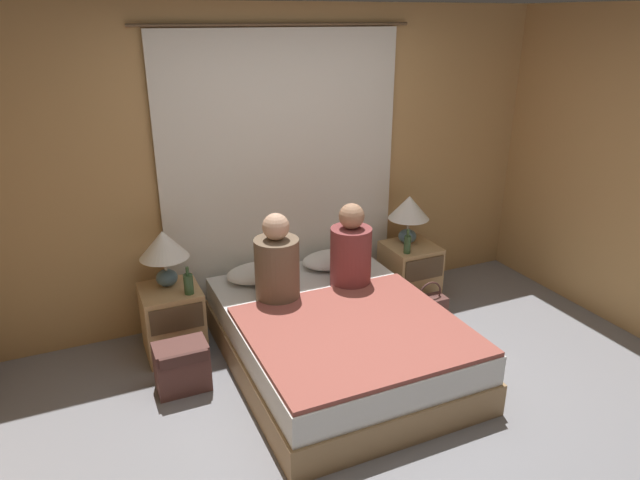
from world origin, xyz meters
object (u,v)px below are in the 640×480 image
at_px(nightstand_right, 409,273).
at_px(backpack_on_floor, 182,364).
at_px(handbag_on_floor, 429,307).
at_px(person_left_in_bed, 277,264).
at_px(lamp_right, 409,210).
at_px(lamp_left, 164,248).
at_px(pillow_left, 260,273).
at_px(person_right_in_bed, 351,251).
at_px(beer_bottle_on_right_stand, 407,244).
at_px(nightstand_left, 173,321).
at_px(bed, 336,339).
at_px(pillow_right, 333,259).
at_px(beer_bottle_on_left_stand, 189,284).

relative_size(nightstand_right, backpack_on_floor, 1.50).
height_order(backpack_on_floor, handbag_on_floor, backpack_on_floor).
bearing_deg(person_left_in_bed, backpack_on_floor, -165.61).
bearing_deg(lamp_right, lamp_left, 180.00).
distance_m(lamp_right, pillow_left, 1.41).
relative_size(person_left_in_bed, person_right_in_bed, 1.01).
bearing_deg(person_left_in_bed, beer_bottle_on_right_stand, 7.74).
height_order(person_left_in_bed, person_right_in_bed, person_left_in_bed).
relative_size(nightstand_right, pillow_left, 0.99).
bearing_deg(nightstand_left, beer_bottle_on_right_stand, -3.80).
relative_size(lamp_right, pillow_left, 0.81).
height_order(bed, backpack_on_floor, bed).
relative_size(pillow_right, beer_bottle_on_left_stand, 2.56).
bearing_deg(lamp_right, backpack_on_floor, -165.14).
xyz_separation_m(bed, beer_bottle_on_right_stand, (0.92, 0.54, 0.40)).
distance_m(pillow_left, pillow_right, 0.65).
xyz_separation_m(bed, person_right_in_bed, (0.30, 0.37, 0.50)).
height_order(pillow_left, person_right_in_bed, person_right_in_bed).
distance_m(beer_bottle_on_right_stand, backpack_on_floor, 2.07).
xyz_separation_m(lamp_right, person_right_in_bed, (-0.75, -0.37, -0.12)).
bearing_deg(beer_bottle_on_right_stand, lamp_right, 57.45).
xyz_separation_m(pillow_right, beer_bottle_on_right_stand, (0.59, -0.21, 0.12)).
distance_m(pillow_left, handbag_on_floor, 1.46).
height_order(beer_bottle_on_left_stand, backpack_on_floor, beer_bottle_on_left_stand).
distance_m(beer_bottle_on_right_stand, handbag_on_floor, 0.57).
bearing_deg(pillow_left, person_left_in_bed, -87.62).
distance_m(lamp_right, person_right_in_bed, 0.84).
bearing_deg(nightstand_left, bed, -32.53).
bearing_deg(lamp_left, nightstand_left, -90.00).
xyz_separation_m(person_left_in_bed, handbag_on_floor, (1.33, -0.06, -0.61)).
bearing_deg(backpack_on_floor, person_right_in_bed, 8.21).
relative_size(beer_bottle_on_left_stand, backpack_on_floor, 0.59).
xyz_separation_m(bed, nightstand_left, (-1.04, 0.67, 0.05)).
xyz_separation_m(pillow_left, person_right_in_bed, (0.62, -0.37, 0.22)).
bearing_deg(beer_bottle_on_right_stand, pillow_left, 170.51).
bearing_deg(lamp_right, person_left_in_bed, -164.87).
xyz_separation_m(person_left_in_bed, backpack_on_floor, (-0.77, -0.20, -0.52)).
xyz_separation_m(lamp_left, lamp_right, (2.09, 0.00, 0.00)).
height_order(nightstand_left, person_right_in_bed, person_right_in_bed).
height_order(pillow_left, backpack_on_floor, pillow_left).
relative_size(bed, nightstand_right, 3.64).
bearing_deg(nightstand_right, backpack_on_floor, -166.89).
relative_size(lamp_right, handbag_on_floor, 1.27).
distance_m(nightstand_left, beer_bottle_on_left_stand, 0.39).
relative_size(bed, lamp_left, 4.46).
bearing_deg(backpack_on_floor, bed, -8.95).
relative_size(nightstand_left, lamp_left, 1.23).
xyz_separation_m(lamp_left, beer_bottle_on_right_stand, (1.96, -0.20, -0.22)).
bearing_deg(bed, lamp_left, 144.85).
bearing_deg(beer_bottle_on_right_stand, nightstand_right, 45.67).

